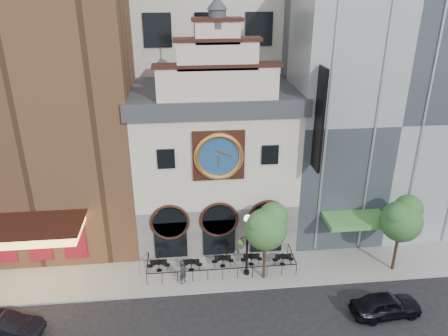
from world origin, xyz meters
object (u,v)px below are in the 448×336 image
object	(u,v)px
bistro_1	(191,265)
pedestrian	(183,272)
car_right	(386,305)
car_left	(3,327)
bistro_0	(159,265)
bistro_2	(223,261)
tree_right	(402,218)
bistro_4	(283,259)
tree_left	(266,226)
bistro_3	(251,259)
lamppost	(247,238)

from	to	relation	value
bistro_1	pedestrian	world-z (taller)	pedestrian
car_right	car_left	xyz separation A→B (m)	(-23.52, 0.56, -0.01)
bistro_0	bistro_2	xyz separation A→B (m)	(4.68, 0.05, 0.00)
car_left	tree_right	distance (m)	26.66
bistro_4	tree_left	bearing A→B (deg)	-141.75
bistro_2	bistro_3	distance (m)	2.14
tree_left	bistro_4	bearing A→B (deg)	38.25
bistro_0	bistro_3	distance (m)	6.82
bistro_3	bistro_2	bearing A→B (deg)	179.56
tree_left	bistro_3	bearing A→B (deg)	113.42
lamppost	bistro_2	bearing A→B (deg)	121.52
bistro_1	tree_right	bearing A→B (deg)	-5.17
car_left	tree_left	distance (m)	17.34
bistro_0	bistro_1	distance (m)	2.36
bistro_0	bistro_2	bearing A→B (deg)	0.63
tree_left	tree_right	xyz separation A→B (m)	(9.61, 0.00, 0.03)
bistro_4	car_left	bearing A→B (deg)	-164.36
bistro_2	car_left	size ratio (longest dim) A/B	0.35
bistro_2	tree_right	xyz separation A→B (m)	(12.42, -1.58, 3.81)
bistro_2	car_left	bearing A→B (deg)	-158.62
pedestrian	tree_left	bearing A→B (deg)	-51.33
bistro_3	tree_left	xyz separation A→B (m)	(0.68, -1.56, 3.77)
bistro_1	tree_right	world-z (taller)	tree_right
lamppost	tree_left	distance (m)	1.79
tree_left	car_left	bearing A→B (deg)	-167.09
tree_right	car_right	bearing A→B (deg)	-120.99
pedestrian	tree_right	distance (m)	15.73
bistro_2	bistro_4	size ratio (longest dim) A/B	1.00
bistro_4	pedestrian	xyz separation A→B (m)	(-7.40, -1.33, 0.44)
tree_right	bistro_4	bearing A→B (deg)	170.73
bistro_1	tree_right	size ratio (longest dim) A/B	0.27
bistro_2	car_right	size ratio (longest dim) A/B	0.35
bistro_4	tree_right	bearing A→B (deg)	-9.27
car_right	pedestrian	xyz separation A→B (m)	(-12.75, 4.32, 0.29)
bistro_4	tree_right	xyz separation A→B (m)	(7.96, -1.30, 3.81)
bistro_0	bistro_3	bearing A→B (deg)	0.30
bistro_1	lamppost	size ratio (longest dim) A/B	0.32
bistro_0	tree_right	size ratio (longest dim) A/B	0.27
bistro_3	lamppost	bearing A→B (deg)	-116.39
bistro_0	tree_right	bearing A→B (deg)	-5.09
bistro_1	lamppost	distance (m)	4.77
bistro_2	bistro_4	distance (m)	4.47
bistro_4	car_left	distance (m)	18.88
bistro_1	pedestrian	size ratio (longest dim) A/B	0.88
tree_left	lamppost	bearing A→B (deg)	157.44
bistro_2	tree_right	bearing A→B (deg)	-7.23
bistro_0	bistro_1	bearing A→B (deg)	-4.62
car_left	tree_right	size ratio (longest dim) A/B	0.78
bistro_0	car_right	size ratio (longest dim) A/B	0.35
bistro_2	tree_left	xyz separation A→B (m)	(2.81, -1.58, 3.77)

